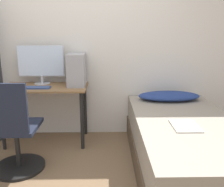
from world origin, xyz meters
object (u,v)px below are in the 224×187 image
at_px(bed, 185,146).
at_px(keyboard, 34,88).
at_px(pc_tower, 77,70).
at_px(office_chair, 14,137).
at_px(monitor, 41,63).

distance_m(bed, keyboard, 1.85).
bearing_deg(pc_tower, office_chair, -124.91).
bearing_deg(bed, monitor, 151.60).
bearing_deg(keyboard, office_chair, -94.59).
relative_size(office_chair, bed, 0.48).
xyz_separation_m(office_chair, monitor, (0.08, 0.88, 0.64)).
distance_m(office_chair, bed, 1.73).
relative_size(office_chair, monitor, 1.61).
bearing_deg(monitor, bed, -28.40).
bearing_deg(pc_tower, keyboard, -160.53).
bearing_deg(keyboard, pc_tower, 19.47).
bearing_deg(monitor, office_chair, -95.47).
height_order(monitor, pc_tower, monitor).
distance_m(office_chair, monitor, 1.09).
height_order(office_chair, bed, office_chair).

